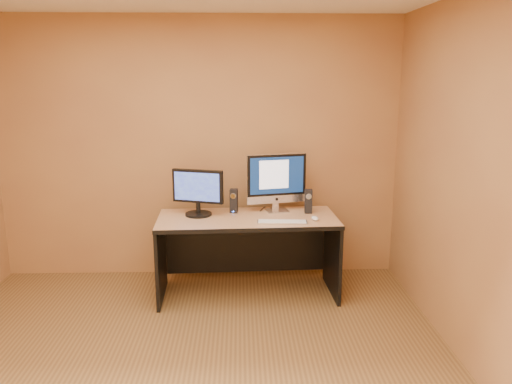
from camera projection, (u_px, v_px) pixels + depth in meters
walls at (173, 196)px, 3.04m from camera, size 4.00×4.00×2.60m
desk at (248, 256)px, 4.65m from camera, size 1.66×0.78×0.76m
imac at (277, 182)px, 4.71m from camera, size 0.62×0.34×0.56m
second_monitor at (198, 193)px, 4.58m from camera, size 0.54×0.38×0.43m
speaker_left at (234, 201)px, 4.71m from camera, size 0.08×0.08×0.22m
speaker_right at (308, 201)px, 4.69m from camera, size 0.08×0.08×0.22m
keyboard at (282, 222)px, 4.39m from camera, size 0.45×0.15×0.02m
mouse at (315, 218)px, 4.47m from camera, size 0.08×0.11×0.04m
cable_a at (279, 208)px, 4.86m from camera, size 0.13×0.20×0.01m
cable_b at (263, 209)px, 4.85m from camera, size 0.07×0.18×0.01m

